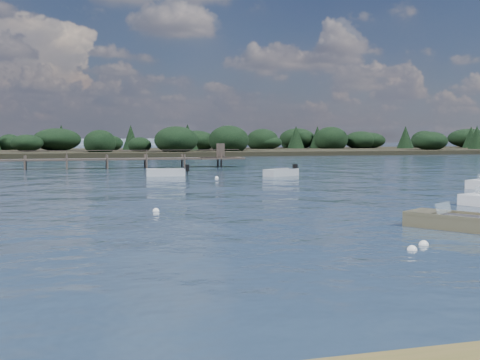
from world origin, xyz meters
name	(u,v)px	position (x,y,z in m)	size (l,w,h in m)	color
ground	(170,163)	(0.00, 60.00, 0.00)	(400.00, 400.00, 0.00)	#19283A
tender_far_white	(166,174)	(-4.63, 33.56, 0.18)	(3.84, 1.65, 1.30)	silver
dinghy_near_olive	(468,225)	(1.82, -0.21, 0.16)	(3.92, 4.85, 1.22)	brown
tender_far_grey_b	(281,174)	(5.29, 30.75, 0.18)	(3.70, 2.75, 1.28)	#A1A5A8
buoy_a	(412,250)	(-2.54, -3.31, 0.00)	(0.32, 0.32, 0.32)	white
buoy_c	(156,211)	(-8.94, 8.64, 0.00)	(0.32, 0.32, 0.32)	white
buoy_e	(217,178)	(-0.88, 29.71, 0.00)	(0.32, 0.32, 0.32)	white
buoy_extra_a	(424,245)	(-1.69, -2.63, 0.00)	(0.32, 0.32, 0.32)	white
far_headland	(258,144)	(25.00, 100.00, 1.96)	(190.00, 40.00, 5.80)	black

